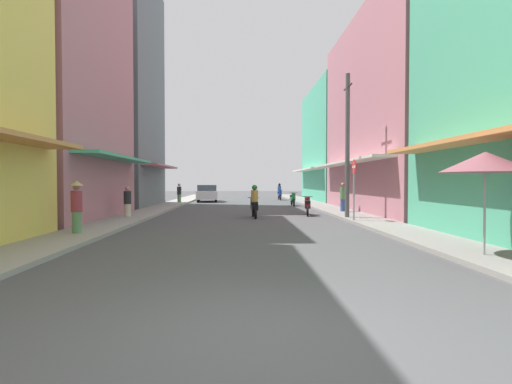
% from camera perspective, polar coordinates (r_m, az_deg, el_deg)
% --- Properties ---
extents(ground_plane, '(99.41, 99.41, 0.00)m').
position_cam_1_polar(ground_plane, '(23.03, -1.75, -2.79)').
color(ground_plane, '#4C4C4F').
extents(sidewalk_left, '(1.83, 53.19, 0.12)m').
position_cam_1_polar(sidewalk_left, '(23.58, -14.73, -2.59)').
color(sidewalk_left, '#9E9991').
rests_on(sidewalk_left, ground).
extents(sidewalk_right, '(1.83, 53.19, 0.12)m').
position_cam_1_polar(sidewalk_right, '(23.67, 11.18, -2.56)').
color(sidewalk_right, gray).
rests_on(sidewalk_right, ground).
extents(building_left_mid, '(7.05, 8.79, 13.21)m').
position_cam_1_polar(building_left_mid, '(20.60, -29.17, 15.00)').
color(building_left_mid, '#B7727F').
rests_on(building_left_mid, ground).
extents(building_left_far, '(7.05, 8.09, 15.81)m').
position_cam_1_polar(building_left_far, '(29.37, -20.64, 13.54)').
color(building_left_far, slate).
rests_on(building_left_far, ground).
extents(building_right_mid, '(7.05, 13.69, 11.05)m').
position_cam_1_polar(building_right_mid, '(24.12, 21.08, 10.46)').
color(building_right_mid, '#B7727F').
rests_on(building_right_mid, ground).
extents(building_right_far, '(7.05, 11.59, 10.09)m').
position_cam_1_polar(building_right_far, '(36.26, 12.87, 6.72)').
color(building_right_far, '#4CB28C').
rests_on(building_right_far, ground).
extents(motorbike_maroon, '(0.57, 1.80, 0.96)m').
position_cam_1_polar(motorbike_maroon, '(20.23, 7.52, -1.97)').
color(motorbike_maroon, black).
rests_on(motorbike_maroon, ground).
extents(motorbike_blue, '(0.55, 1.81, 1.58)m').
position_cam_1_polar(motorbike_blue, '(37.01, 3.46, -0.08)').
color(motorbike_blue, black).
rests_on(motorbike_blue, ground).
extents(motorbike_black, '(0.55, 1.81, 1.58)m').
position_cam_1_polar(motorbike_black, '(18.68, -0.25, -1.63)').
color(motorbike_black, black).
rests_on(motorbike_black, ground).
extents(motorbike_green, '(0.55, 1.81, 0.96)m').
position_cam_1_polar(motorbike_green, '(28.13, 5.38, -0.99)').
color(motorbike_green, black).
rests_on(motorbike_green, ground).
extents(parked_car, '(2.02, 4.21, 1.45)m').
position_cam_1_polar(parked_car, '(34.10, -7.14, -0.16)').
color(parked_car, silver).
rests_on(parked_car, ground).
extents(pedestrian_foreground, '(0.34, 0.34, 1.54)m').
position_cam_1_polar(pedestrian_foreground, '(19.00, -18.24, -1.46)').
color(pedestrian_foreground, beige).
rests_on(pedestrian_foreground, ground).
extents(pedestrian_far, '(0.44, 0.44, 1.76)m').
position_cam_1_polar(pedestrian_far, '(13.47, -24.71, -1.76)').
color(pedestrian_far, '#598C59').
rests_on(pedestrian_far, ground).
extents(pedestrian_midway, '(0.34, 0.34, 1.68)m').
position_cam_1_polar(pedestrian_midway, '(21.75, 12.57, -0.86)').
color(pedestrian_midway, '#334C8C').
rests_on(pedestrian_midway, ground).
extents(pedestrian_crossing, '(0.34, 0.34, 1.60)m').
position_cam_1_polar(pedestrian_crossing, '(31.19, -11.14, -0.23)').
color(pedestrian_crossing, '#598C59').
rests_on(pedestrian_crossing, ground).
extents(vendor_umbrella, '(1.90, 1.90, 2.38)m').
position_cam_1_polar(vendor_umbrella, '(9.93, 30.48, 3.79)').
color(vendor_umbrella, '#99999E').
rests_on(vendor_umbrella, ground).
extents(utility_pole, '(0.20, 1.20, 6.59)m').
position_cam_1_polar(utility_pole, '(18.22, 13.21, 6.66)').
color(utility_pole, '#4C4C4F').
rests_on(utility_pole, ground).
extents(street_sign_no_entry, '(0.07, 0.60, 2.65)m').
position_cam_1_polar(street_sign_no_entry, '(16.78, 14.11, 1.43)').
color(street_sign_no_entry, gray).
rests_on(street_sign_no_entry, ground).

